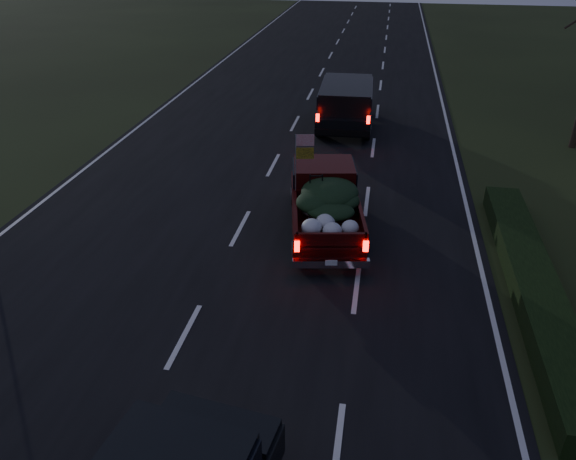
% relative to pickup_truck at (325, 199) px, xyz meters
% --- Properties ---
extents(ground, '(120.00, 120.00, 0.00)m').
position_rel_pickup_truck_xyz_m(ground, '(-2.45, -5.43, -0.97)').
color(ground, black).
rests_on(ground, ground).
extents(road_asphalt, '(14.00, 120.00, 0.02)m').
position_rel_pickup_truck_xyz_m(road_asphalt, '(-2.45, -5.43, -0.96)').
color(road_asphalt, black).
rests_on(road_asphalt, ground).
extents(hedge_row, '(1.00, 10.00, 0.60)m').
position_rel_pickup_truck_xyz_m(hedge_row, '(5.35, -2.43, -0.67)').
color(hedge_row, black).
rests_on(hedge_row, ground).
extents(pickup_truck, '(2.71, 5.18, 2.59)m').
position_rel_pickup_truck_xyz_m(pickup_truck, '(0.00, 0.00, 0.00)').
color(pickup_truck, '#370807').
rests_on(pickup_truck, ground).
extents(lead_suv, '(2.40, 5.43, 1.54)m').
position_rel_pickup_truck_xyz_m(lead_suv, '(-0.20, 9.63, 0.20)').
color(lead_suv, black).
rests_on(lead_suv, ground).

